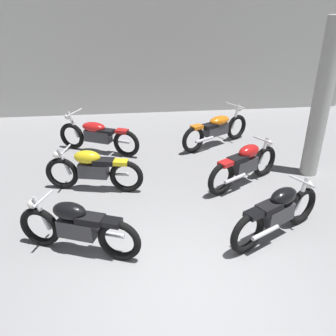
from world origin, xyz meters
TOP-DOWN VIEW (x-y plane):
  - ground_plane at (0.00, 0.00)m, footprint 60.00×60.00m
  - back_wall at (0.00, 8.05)m, footprint 12.98×0.24m
  - support_pillar at (3.15, 3.15)m, footprint 0.36×0.36m
  - motorcycle_left_row_0 at (-1.53, 1.03)m, footprint 1.87×0.83m
  - motorcycle_left_row_1 at (-1.44, 2.93)m, footprint 1.95×0.62m
  - motorcycle_left_row_2 at (-1.47, 4.81)m, footprint 2.00×1.10m
  - motorcycle_right_row_0 at (1.56, 1.06)m, footprint 1.78×1.04m
  - motorcycle_right_row_1 at (1.58, 2.82)m, footprint 1.74×1.12m
  - motorcycle_right_row_2 at (1.50, 4.93)m, footprint 1.94×1.19m

SIDE VIEW (x-z plane):
  - ground_plane at x=0.00m, z-range 0.00..0.00m
  - motorcycle_left_row_2 at x=-1.47m, z-range -0.04..0.94m
  - motorcycle_right_row_2 at x=1.50m, z-range -0.04..0.94m
  - motorcycle_left_row_0 at x=-1.53m, z-range 0.02..0.90m
  - motorcycle_left_row_1 at x=-1.44m, z-range 0.02..0.90m
  - motorcycle_right_row_0 at x=1.56m, z-range 0.02..0.90m
  - motorcycle_right_row_1 at x=1.58m, z-range 0.02..0.90m
  - support_pillar at x=3.15m, z-range 0.00..3.20m
  - back_wall at x=0.00m, z-range 0.00..3.60m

